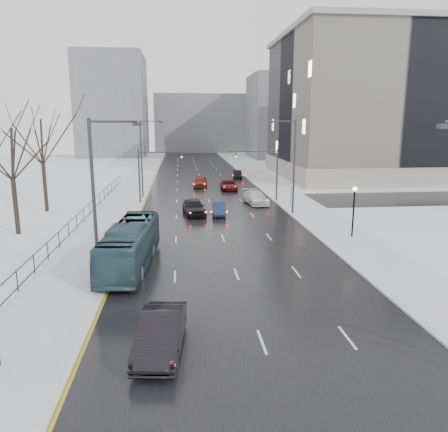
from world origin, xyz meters
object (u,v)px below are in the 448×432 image
object	(u,v)px
streetlight_l_far	(143,155)
lamppost_r_mid	(354,204)
sedan_center_near	(194,207)
sedan_center_far	(200,182)
no_uturn_sign	(291,188)
streetlight_l_near	(98,197)
tree_park_e	(47,212)
streetlight_r_mid	(292,162)
sedan_right_distant	(237,174)
tree_park_d	(19,235)
sedan_right_cross	(229,185)
bus	(130,245)
mast_signal_right	(269,168)
sedan_right_near	(219,209)
mast_signal_left	(148,170)
sedan_left_near	(161,333)
sedan_right_far	(256,197)

from	to	relation	value
streetlight_l_far	lamppost_r_mid	distance (m)	29.30
sedan_center_near	sedan_center_far	distance (m)	20.11
no_uturn_sign	streetlight_l_near	bearing A→B (deg)	-125.89
tree_park_e	streetlight_r_mid	world-z (taller)	streetlight_r_mid
sedan_center_near	sedan_right_distant	distance (m)	30.89
tree_park_d	tree_park_e	xyz separation A→B (m)	(-0.40, 10.00, 0.00)
no_uturn_sign	sedan_right_cross	size ratio (longest dim) A/B	0.54
tree_park_d	streetlight_l_near	size ratio (longest dim) A/B	1.25
tree_park_d	bus	world-z (taller)	tree_park_d
bus	sedan_center_near	distance (m)	17.09
mast_signal_right	sedan_right_near	distance (m)	10.86
sedan_center_far	tree_park_e	bearing A→B (deg)	-130.34
mast_signal_left	bus	world-z (taller)	mast_signal_left
sedan_left_near	sedan_right_distant	distance (m)	58.70
streetlight_l_near	mast_signal_left	size ratio (longest dim) A/B	1.54
sedan_right_cross	sedan_center_near	bearing A→B (deg)	-106.57
streetlight_l_far	sedan_center_far	distance (m)	12.56
sedan_right_near	sedan_right_far	xyz separation A→B (m)	(4.96, 5.98, 0.12)
streetlight_r_mid	sedan_center_near	xyz separation A→B (m)	(-10.31, 0.68, -4.72)
streetlight_l_far	sedan_right_cross	world-z (taller)	streetlight_l_far
bus	sedan_center_far	xyz separation A→B (m)	(6.50, 36.42, -0.70)
mast_signal_left	tree_park_e	bearing A→B (deg)	-159.81
streetlight_l_far	sedan_center_near	xyz separation A→B (m)	(6.03, -11.32, -4.72)
streetlight_r_mid	sedan_center_far	size ratio (longest dim) A/B	2.10
sedan_left_near	sedan_right_cross	size ratio (longest dim) A/B	1.03
tree_park_d	streetlight_l_far	world-z (taller)	streetlight_l_far
sedan_center_near	no_uturn_sign	bearing A→B (deg)	8.42
streetlight_l_far	sedan_left_near	distance (m)	39.77
sedan_left_near	sedan_right_far	world-z (taller)	sedan_left_near
streetlight_l_far	sedan_right_distant	size ratio (longest dim) A/B	2.43
mast_signal_right	sedan_center_far	world-z (taller)	mast_signal_right
tree_park_d	bus	xyz separation A→B (m)	(10.80, -9.69, 1.55)
tree_park_e	sedan_right_cross	distance (m)	25.61
sedan_left_near	lamppost_r_mid	bearing A→B (deg)	54.12
lamppost_r_mid	sedan_right_far	world-z (taller)	lamppost_r_mid
tree_park_d	sedan_left_near	distance (m)	25.14
lamppost_r_mid	sedan_right_cross	xyz separation A→B (m)	(-7.50, 27.57, -2.21)
streetlight_r_mid	bus	world-z (taller)	streetlight_r_mid
tree_park_d	mast_signal_right	xyz separation A→B (m)	(25.13, 14.00, 4.11)
tree_park_e	streetlight_l_near	distance (m)	26.61
sedan_right_cross	sedan_center_far	distance (m)	5.09
streetlight_l_far	sedan_left_near	size ratio (longest dim) A/B	1.94
lamppost_r_mid	sedan_left_near	xyz separation A→B (m)	(-15.50, -17.32, -2.06)
streetlight_l_near	sedan_right_distant	world-z (taller)	streetlight_l_near
mast_signal_left	no_uturn_sign	world-z (taller)	mast_signal_left
streetlight_l_near	sedan_right_cross	world-z (taller)	streetlight_l_near
bus	sedan_right_far	size ratio (longest dim) A/B	2.01
streetlight_l_far	sedan_right_near	world-z (taller)	streetlight_l_far
tree_park_d	tree_park_e	bearing A→B (deg)	92.29
streetlight_l_near	sedan_right_near	size ratio (longest dim) A/B	2.49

